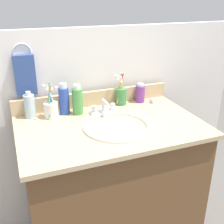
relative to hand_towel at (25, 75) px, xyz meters
name	(u,v)px	position (x,y,z in m)	size (l,w,h in m)	color
vanity_cabinet	(111,192)	(0.38, -0.32, -0.65)	(0.92, 0.56, 0.82)	brown
countertop	(111,127)	(0.38, -0.32, -0.23)	(0.96, 0.61, 0.02)	#D1B284
backsplash	(94,98)	(0.38, -0.02, -0.17)	(0.96, 0.02, 0.09)	#D1B284
back_wall	(92,129)	(0.38, 0.04, -0.41)	(2.06, 0.04, 1.30)	white
towel_ring	(22,52)	(0.00, 0.02, 0.12)	(0.10, 0.10, 0.01)	silver
hand_towel	(25,75)	(0.00, 0.00, 0.00)	(0.11, 0.04, 0.22)	#334C8C
sink_basin	(117,132)	(0.40, -0.35, -0.25)	(0.35, 0.35, 0.11)	white
faucet	(104,108)	(0.40, -0.16, -0.19)	(0.16, 0.10, 0.08)	silver
bottle_gel_clear	(30,106)	(0.00, -0.07, -0.15)	(0.06, 0.06, 0.15)	silver
bottle_cream_purple	(140,93)	(0.66, -0.07, -0.16)	(0.06, 0.06, 0.12)	#7A3899
bottle_shampoo_blue	(64,100)	(0.19, -0.09, -0.14)	(0.06, 0.06, 0.18)	#2D4CB2
bottle_toner_green	(78,101)	(0.25, -0.11, -0.14)	(0.06, 0.06, 0.17)	#4C9E4C
cup_green	(121,95)	(0.54, -0.07, -0.16)	(0.07, 0.08, 0.20)	#3F8C47
cup_white_ceramic	(51,109)	(0.11, -0.11, -0.17)	(0.08, 0.09, 0.19)	white
soap_bar	(156,100)	(0.75, -0.11, -0.21)	(0.06, 0.04, 0.02)	white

